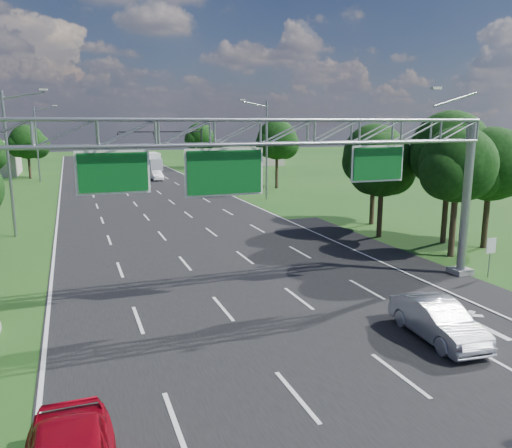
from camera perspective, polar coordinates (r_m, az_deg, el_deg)
name	(u,v)px	position (r m, az deg, el deg)	size (l,w,h in m)	color
ground	(177,225)	(39.59, -9.00, -0.12)	(220.00, 220.00, 0.00)	#194815
road	(177,225)	(39.59, -9.00, -0.12)	(18.00, 180.00, 0.02)	black
road_flare	(416,266)	(29.39, 17.77, -4.62)	(3.00, 30.00, 0.02)	black
sign_gantry	(265,146)	(21.57, 1.05, 8.87)	(23.50, 1.00, 9.56)	gray
regulatory_sign	(491,249)	(28.30, 25.25, -2.63)	(0.60, 0.08, 2.10)	gray
traffic_signal	(178,142)	(74.64, -8.90, 9.30)	(12.21, 0.24, 7.00)	black
streetlight_l_near	(11,157)	(38.31, -26.19, 6.90)	(2.97, 0.22, 10.16)	gray
streetlight_l_far	(38,140)	(73.19, -23.63, 8.76)	(2.97, 0.22, 10.16)	gray
streetlight_r_mid	(265,146)	(51.67, 1.02, 8.96)	(2.97, 0.22, 10.16)	gray
tree_cluster_right	(428,162)	(35.33, 19.03, 6.72)	(9.91, 14.60, 8.68)	#2D2116
tree_verge_lc	(28,144)	(78.33, -24.61, 8.36)	(5.76, 4.80, 7.62)	#2D2116
tree_verge_rd	(277,142)	(60.91, 2.46, 9.39)	(5.76, 4.80, 8.28)	#2D2116
tree_verge_re	(200,138)	(88.81, -6.40, 9.71)	(5.76, 4.80, 7.84)	#2D2116
building_right	(246,154)	(95.60, -1.11, 7.99)	(12.00, 9.00, 4.00)	#ACA490
silver_sedan	(438,320)	(19.91, 20.07, -10.28)	(1.55, 4.44, 1.46)	silver
car_queue_a	(119,177)	(69.63, -15.44, 5.15)	(1.86, 4.59, 1.33)	white
car_queue_b	(139,180)	(66.35, -13.28, 4.93)	(2.08, 4.52, 1.26)	black
car_queue_c	(97,179)	(67.58, -17.68, 4.92)	(1.79, 4.44, 1.51)	black
car_queue_d	(157,175)	(71.17, -11.30, 5.47)	(1.39, 3.98, 1.31)	white
box_truck	(153,161)	(88.20, -11.72, 7.02)	(2.29, 7.41, 2.79)	white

